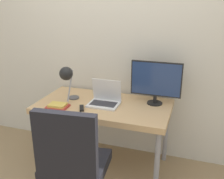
% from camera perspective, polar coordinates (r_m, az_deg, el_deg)
% --- Properties ---
extents(wall_back, '(8.00, 0.05, 2.60)m').
position_cam_1_polar(wall_back, '(2.96, 0.94, 10.09)').
color(wall_back, beige).
rests_on(wall_back, ground_plane).
extents(desk, '(1.37, 0.73, 0.74)m').
position_cam_1_polar(desk, '(2.75, -1.84, -4.41)').
color(desk, tan).
rests_on(desk, ground_plane).
extents(laptop, '(0.31, 0.24, 0.25)m').
position_cam_1_polar(laptop, '(2.69, -1.62, -2.18)').
color(laptop, silver).
rests_on(laptop, desk).
extents(monitor, '(0.51, 0.16, 0.44)m').
position_cam_1_polar(monitor, '(2.68, 9.54, 1.88)').
color(monitor, black).
rests_on(monitor, desk).
extents(desk_lamp, '(0.14, 0.27, 0.39)m').
position_cam_1_polar(desk_lamp, '(2.69, -9.81, 2.96)').
color(desk_lamp, '#4C4C51').
rests_on(desk_lamp, desk).
extents(office_chair, '(0.56, 0.55, 1.03)m').
position_cam_1_polar(office_chair, '(2.15, -8.67, -14.82)').
color(office_chair, black).
rests_on(office_chair, ground_plane).
extents(book_stack, '(0.21, 0.16, 0.05)m').
position_cam_1_polar(book_stack, '(2.67, -11.75, -3.53)').
color(book_stack, '#B2382D').
rests_on(book_stack, desk).
extents(tv_remote, '(0.09, 0.14, 0.02)m').
position_cam_1_polar(tv_remote, '(2.60, -6.62, -4.05)').
color(tv_remote, black).
rests_on(tv_remote, desk).
extents(game_controller, '(0.15, 0.11, 0.04)m').
position_cam_1_polar(game_controller, '(2.69, -11.89, -3.37)').
color(game_controller, white).
rests_on(game_controller, desk).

